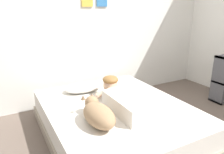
{
  "coord_description": "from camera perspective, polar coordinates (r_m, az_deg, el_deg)",
  "views": [
    {
      "loc": [
        -1.39,
        -1.72,
        1.46
      ],
      "look_at": [
        -0.16,
        0.57,
        0.62
      ],
      "focal_mm": 34.89,
      "sensor_mm": 36.0,
      "label": 1
    }
  ],
  "objects": [
    {
      "name": "ground_plane",
      "position": [
        2.65,
        9.26,
        -15.82
      ],
      "size": [
        12.39,
        12.39,
        0.0
      ],
      "primitive_type": "plane",
      "color": "#66564C"
    },
    {
      "name": "back_wall",
      "position": [
        3.5,
        -4.87,
        14.31
      ],
      "size": [
        4.19,
        0.12,
        2.5
      ],
      "color": "silver",
      "rests_on": "ground"
    },
    {
      "name": "bed",
      "position": [
        2.64,
        1.09,
        -11.16
      ],
      "size": [
        1.58,
        1.93,
        0.37
      ],
      "color": "gray",
      "rests_on": "ground"
    },
    {
      "name": "pillow",
      "position": [
        2.98,
        -7.48,
        -2.66
      ],
      "size": [
        0.52,
        0.32,
        0.11
      ],
      "primitive_type": "ellipsoid",
      "color": "white",
      "rests_on": "bed"
    },
    {
      "name": "person_lying",
      "position": [
        2.48,
        3.51,
        -5.53
      ],
      "size": [
        0.43,
        0.92,
        0.27
      ],
      "color": "silver",
      "rests_on": "bed"
    },
    {
      "name": "dog",
      "position": [
        2.15,
        -3.72,
        -9.49
      ],
      "size": [
        0.26,
        0.57,
        0.21
      ],
      "color": "#9E7A56",
      "rests_on": "bed"
    },
    {
      "name": "coffee_cup",
      "position": [
        2.91,
        0.99,
        -3.39
      ],
      "size": [
        0.12,
        0.09,
        0.07
      ],
      "color": "#D84C47",
      "rests_on": "bed"
    },
    {
      "name": "cell_phone",
      "position": [
        2.42,
        8.9,
        -9.08
      ],
      "size": [
        0.07,
        0.14,
        0.01
      ],
      "primitive_type": "cube",
      "color": "black",
      "rests_on": "bed"
    }
  ]
}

